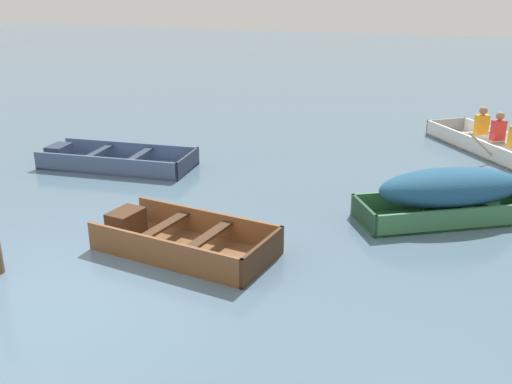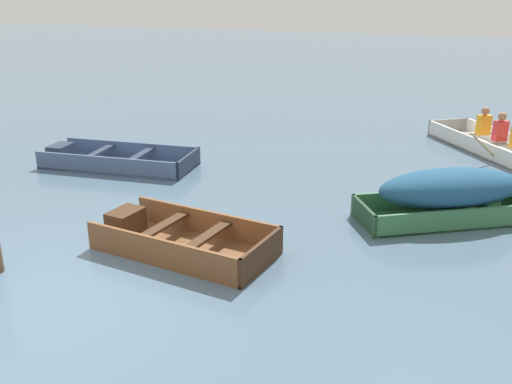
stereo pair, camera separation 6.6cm
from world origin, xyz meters
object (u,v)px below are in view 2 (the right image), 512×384
(skiff_slate_blue_far_moored, at_px, (113,160))
(skiff_wooden_brown_mid_moored, at_px, (177,239))
(skiff_green_near_moored, at_px, (452,192))
(rowboat_white_with_crew, at_px, (497,143))

(skiff_slate_blue_far_moored, bearing_deg, skiff_wooden_brown_mid_moored, -43.85)
(skiff_green_near_moored, height_order, skiff_wooden_brown_mid_moored, skiff_green_near_moored)
(skiff_wooden_brown_mid_moored, bearing_deg, rowboat_white_with_crew, 58.25)
(skiff_wooden_brown_mid_moored, relative_size, skiff_slate_blue_far_moored, 0.81)
(skiff_green_near_moored, distance_m, skiff_wooden_brown_mid_moored, 4.28)
(skiff_green_near_moored, xyz_separation_m, skiff_slate_blue_far_moored, (-6.57, 0.49, -0.33))
(skiff_slate_blue_far_moored, bearing_deg, skiff_green_near_moored, -4.25)
(skiff_green_near_moored, bearing_deg, skiff_slate_blue_far_moored, 175.75)
(skiff_wooden_brown_mid_moored, relative_size, rowboat_white_with_crew, 0.80)
(skiff_green_near_moored, bearing_deg, rowboat_white_with_crew, 80.40)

